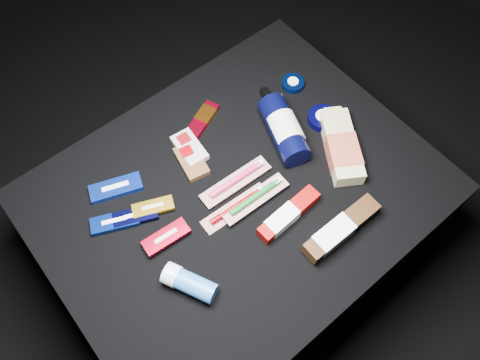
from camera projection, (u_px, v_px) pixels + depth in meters
ground at (238, 245)px, 1.55m from camera, size 3.00×3.00×0.00m
cloth_table at (238, 221)px, 1.37m from camera, size 0.98×0.78×0.40m
luna_bar_0 at (116, 188)px, 1.19m from camera, size 0.14×0.09×0.02m
luna_bar_1 at (115, 222)px, 1.15m from camera, size 0.12×0.09×0.02m
luna_bar_2 at (135, 216)px, 1.15m from camera, size 0.12×0.08×0.01m
luna_bar_3 at (153, 207)px, 1.16m from camera, size 0.11×0.08×0.01m
luna_bar_4 at (166, 237)px, 1.12m from camera, size 0.12×0.05×0.02m
clif_bar_0 at (191, 160)px, 1.23m from camera, size 0.08×0.12×0.02m
clif_bar_1 at (189, 147)px, 1.25m from camera, size 0.07×0.11×0.02m
power_bar at (203, 119)px, 1.30m from camera, size 0.14×0.09×0.02m
lotion_bottle at (284, 129)px, 1.24m from camera, size 0.14×0.25×0.08m
cream_tin_upper at (293, 83)px, 1.35m from camera, size 0.07×0.07×0.02m
cream_tin_lower at (322, 118)px, 1.29m from camera, size 0.08×0.08×0.03m
bodywash_bottle at (342, 148)px, 1.23m from camera, size 0.18×0.22×0.05m
deodorant_stick at (189, 283)px, 1.06m from camera, size 0.10×0.13×0.05m
toothbrush_pack_0 at (236, 207)px, 1.17m from camera, size 0.19×0.05×0.02m
toothbrush_pack_1 at (236, 180)px, 1.19m from camera, size 0.20×0.06×0.02m
toothbrush_pack_2 at (256, 197)px, 1.16m from camera, size 0.19×0.05×0.02m
toothpaste_carton_red at (286, 216)px, 1.14m from camera, size 0.18×0.05×0.04m
toothpaste_carton_green at (339, 231)px, 1.12m from camera, size 0.22×0.05×0.04m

